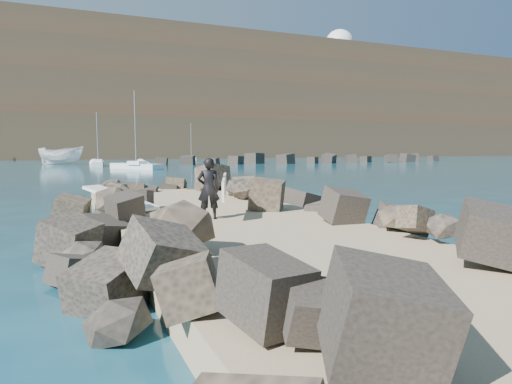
% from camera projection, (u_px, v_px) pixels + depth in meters
% --- Properties ---
extents(ground, '(800.00, 800.00, 0.00)m').
position_uv_depth(ground, '(241.00, 246.00, 11.94)').
color(ground, '#0F384C').
rests_on(ground, ground).
extents(jetty, '(6.00, 26.00, 0.60)m').
position_uv_depth(jetty, '(274.00, 250.00, 10.08)').
color(jetty, '#8C7759').
rests_on(jetty, ground).
extents(riprap_left, '(2.60, 22.00, 1.00)m').
position_uv_depth(riprap_left, '(136.00, 248.00, 9.38)').
color(riprap_left, black).
rests_on(riprap_left, ground).
extents(riprap_right, '(2.60, 22.00, 1.00)m').
position_uv_depth(riprap_right, '(368.00, 228.00, 11.67)').
color(riprap_right, black).
rests_on(riprap_right, ground).
extents(breakwater_secondary, '(52.00, 4.00, 1.20)m').
position_uv_depth(breakwater_secondary, '(315.00, 159.00, 75.95)').
color(breakwater_secondary, black).
rests_on(breakwater_secondary, ground).
extents(headland, '(360.00, 140.00, 32.00)m').
position_uv_depth(headland, '(101.00, 109.00, 160.48)').
color(headland, '#2D4919').
rests_on(headland, ground).
extents(surfboard_resting, '(1.95, 2.31, 0.08)m').
position_uv_depth(surfboard_resting, '(120.00, 202.00, 12.85)').
color(surfboard_resting, white).
rests_on(surfboard_resting, riprap_left).
extents(boat_imported, '(7.51, 5.61, 2.73)m').
position_uv_depth(boat_imported, '(61.00, 155.00, 69.01)').
color(boat_imported, silver).
rests_on(boat_imported, ground).
extents(surfer_with_board, '(1.20, 1.97, 1.68)m').
position_uv_depth(surfer_with_board, '(211.00, 188.00, 12.46)').
color(surfer_with_board, black).
rests_on(surfer_with_board, jetty).
extents(radome, '(11.72, 11.72, 18.55)m').
position_uv_depth(radome, '(339.00, 49.00, 186.66)').
color(radome, silver).
rests_on(radome, headland).
extents(sailboat_d, '(2.40, 6.20, 7.41)m').
position_uv_depth(sailboat_d, '(191.00, 159.00, 88.82)').
color(sailboat_d, silver).
rests_on(sailboat_d, ground).
extents(sailboat_c, '(5.44, 7.71, 9.43)m').
position_uv_depth(sailboat_c, '(136.00, 166.00, 54.52)').
color(sailboat_c, silver).
rests_on(sailboat_c, ground).
extents(sailboat_b, '(2.06, 6.29, 7.55)m').
position_uv_depth(sailboat_b, '(98.00, 164.00, 62.64)').
color(sailboat_b, silver).
rests_on(sailboat_b, ground).
extents(headland_buildings, '(137.50, 30.50, 5.00)m').
position_uv_depth(headland_buildings, '(122.00, 54.00, 154.30)').
color(headland_buildings, white).
rests_on(headland_buildings, headland).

